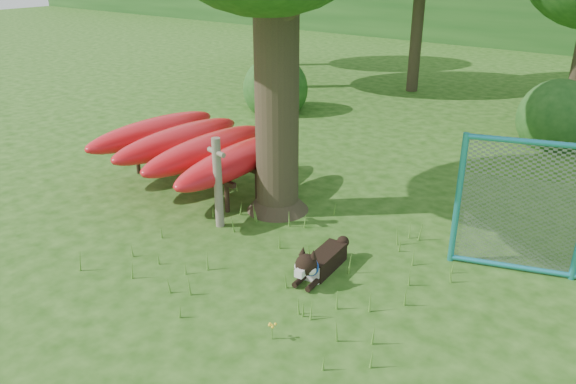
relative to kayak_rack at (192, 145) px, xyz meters
The scene contains 7 objects.
ground 3.68m from the kayak_rack, 38.55° to the right, with size 80.00×80.00×0.00m, color #1F4A0E.
wooden_post 1.83m from the kayak_rack, 31.46° to the right, with size 0.41×0.17×1.49m.
kayak_rack is the anchor object (origin of this frame).
husky_dog 3.94m from the kayak_rack, 18.55° to the right, with size 0.39×1.27×0.56m.
wildflower_clump 4.92m from the kayak_rack, 33.88° to the right, with size 0.10×0.09×0.22m.
shrub_left 5.76m from the kayak_rack, 112.62° to the left, with size 1.80×1.80×1.80m, color #1D4D19.
shrub_mid 8.34m from the kayak_rack, 54.59° to the left, with size 1.80×1.80×1.80m, color #1D4D19.
Camera 1 is at (4.56, -4.57, 4.11)m, focal length 35.00 mm.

